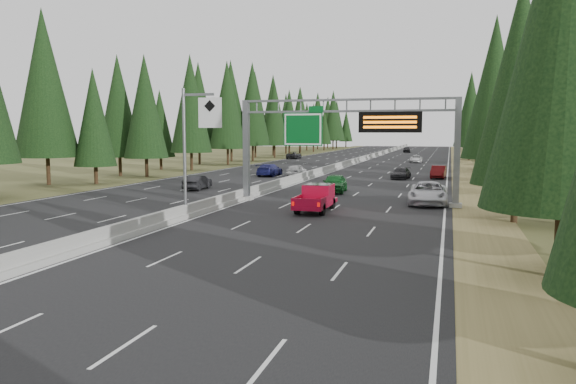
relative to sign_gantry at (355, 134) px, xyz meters
The scene contains 19 objects.
road 46.29m from the sign_gantry, 101.18° to the left, with size 32.00×260.00×0.08m, color black.
shoulder_right 46.28m from the sign_gantry, 78.86° to the left, with size 3.60×260.00×0.06m, color olive.
shoulder_left 52.70m from the sign_gantry, 120.63° to the left, with size 3.60×260.00×0.06m, color #494E24.
median_barrier 46.25m from the sign_gantry, 101.18° to the left, with size 0.70×260.00×0.85m.
sign_gantry is the anchor object (origin of this frame).
hov_sign_pole 12.96m from the sign_gantry, 130.04° to the right, with size 2.80×0.50×8.00m.
tree_row_right 48.43m from the sign_gantry, 74.10° to the left, with size 12.16×241.43×18.44m.
tree_row_left 54.15m from the sign_gantry, 125.13° to the left, with size 11.68×244.18×18.85m.
silver_minivan 7.01m from the sign_gantry, 14.26° to the left, with size 2.77×6.00×1.67m, color silver.
red_pickup 6.25m from the sign_gantry, 113.32° to the right, with size 1.96×5.48×1.78m.
car_ahead_green 9.25m from the sign_gantry, 111.62° to the left, with size 1.93×4.80×1.63m, color #145A20.
car_ahead_dkred 26.87m from the sign_gantry, 77.83° to the left, with size 1.55×4.45×1.47m, color #500B0D.
car_ahead_dkgrey 24.34m from the sign_gantry, 86.49° to the left, with size 1.78×4.39×1.27m, color black.
car_ahead_white 59.53m from the sign_gantry, 88.90° to the left, with size 2.12×4.60×1.28m, color silver.
car_ahead_far 109.52m from the sign_gantry, 92.19° to the left, with size 1.82×4.53×1.54m, color black.
car_onc_near 17.58m from the sign_gantry, 158.05° to the left, with size 1.44×4.14×1.36m, color black.
car_onc_blue 28.13m from the sign_gantry, 121.11° to the left, with size 2.13×5.23×1.52m, color navy.
car_onc_white 27.29m from the sign_gantry, 114.35° to the left, with size 1.69×4.20×1.43m, color silver.
car_onc_far 71.78m from the sign_gantry, 109.08° to the left, with size 2.26×4.90×1.36m, color #232326.
Camera 1 is at (15.72, -6.45, 5.43)m, focal length 35.00 mm.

